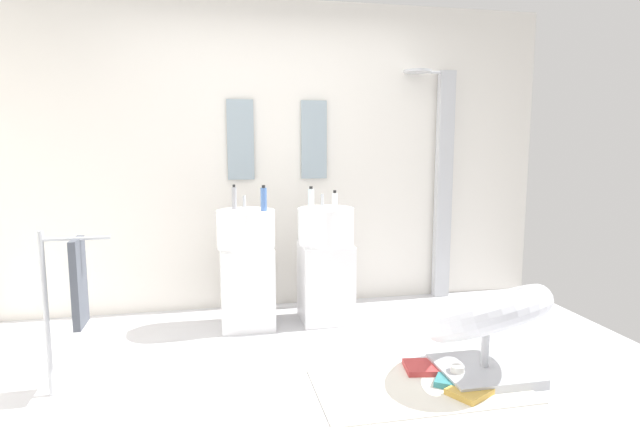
{
  "coord_description": "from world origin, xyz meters",
  "views": [
    {
      "loc": [
        -0.56,
        -2.83,
        1.43
      ],
      "look_at": [
        0.15,
        0.55,
        0.95
      ],
      "focal_mm": 29.11,
      "sensor_mm": 36.0,
      "label": 1
    }
  ],
  "objects_px": {
    "towel_rack": "(74,287)",
    "magazine_red": "(426,367)",
    "magazine_teal": "(460,381)",
    "soap_bottle_blue": "(264,199)",
    "soap_bottle_white": "(335,201)",
    "shower_column": "(442,180)",
    "lounge_chair": "(486,321)",
    "coffee_mug": "(457,373)",
    "magazine_ochre": "(470,391)",
    "soap_bottle_grey": "(234,198)",
    "pedestal_sink_left": "(247,266)",
    "pedestal_sink_right": "(326,262)",
    "soap_bottle_clear": "(311,197)"
  },
  "relations": [
    {
      "from": "coffee_mug",
      "to": "pedestal_sink_right",
      "type": "bearing_deg",
      "value": 113.7
    },
    {
      "from": "soap_bottle_blue",
      "to": "lounge_chair",
      "type": "bearing_deg",
      "value": -42.36
    },
    {
      "from": "magazine_red",
      "to": "soap_bottle_grey",
      "type": "relative_size",
      "value": 1.37
    },
    {
      "from": "lounge_chair",
      "to": "pedestal_sink_right",
      "type": "bearing_deg",
      "value": 121.83
    },
    {
      "from": "pedestal_sink_right",
      "to": "towel_rack",
      "type": "distance_m",
      "value": 1.89
    },
    {
      "from": "magazine_ochre",
      "to": "lounge_chair",
      "type": "bearing_deg",
      "value": 17.63
    },
    {
      "from": "pedestal_sink_left",
      "to": "soap_bottle_white",
      "type": "distance_m",
      "value": 0.85
    },
    {
      "from": "soap_bottle_grey",
      "to": "soap_bottle_blue",
      "type": "relative_size",
      "value": 0.98
    },
    {
      "from": "towel_rack",
      "to": "magazine_ochre",
      "type": "relative_size",
      "value": 4.24
    },
    {
      "from": "magazine_teal",
      "to": "soap_bottle_white",
      "type": "relative_size",
      "value": 1.74
    },
    {
      "from": "magazine_teal",
      "to": "soap_bottle_blue",
      "type": "height_order",
      "value": "soap_bottle_blue"
    },
    {
      "from": "soap_bottle_white",
      "to": "soap_bottle_blue",
      "type": "bearing_deg",
      "value": 171.2
    },
    {
      "from": "pedestal_sink_right",
      "to": "towel_rack",
      "type": "relative_size",
      "value": 1.07
    },
    {
      "from": "lounge_chair",
      "to": "magazine_ochre",
      "type": "distance_m",
      "value": 0.44
    },
    {
      "from": "magazine_ochre",
      "to": "soap_bottle_grey",
      "type": "xyz_separation_m",
      "value": [
        -1.23,
        1.49,
        0.97
      ]
    },
    {
      "from": "pedestal_sink_right",
      "to": "soap_bottle_blue",
      "type": "height_order",
      "value": "soap_bottle_blue"
    },
    {
      "from": "shower_column",
      "to": "magazine_teal",
      "type": "relative_size",
      "value": 7.72
    },
    {
      "from": "shower_column",
      "to": "lounge_chair",
      "type": "height_order",
      "value": "shower_column"
    },
    {
      "from": "soap_bottle_white",
      "to": "towel_rack",
      "type": "bearing_deg",
      "value": -155.64
    },
    {
      "from": "pedestal_sink_left",
      "to": "lounge_chair",
      "type": "xyz_separation_m",
      "value": [
        1.36,
        -1.19,
        -0.13
      ]
    },
    {
      "from": "magazine_red",
      "to": "soap_bottle_blue",
      "type": "distance_m",
      "value": 1.66
    },
    {
      "from": "pedestal_sink_right",
      "to": "soap_bottle_blue",
      "type": "relative_size",
      "value": 5.23
    },
    {
      "from": "towel_rack",
      "to": "soap_bottle_white",
      "type": "height_order",
      "value": "soap_bottle_white"
    },
    {
      "from": "shower_column",
      "to": "soap_bottle_grey",
      "type": "height_order",
      "value": "shower_column"
    },
    {
      "from": "towel_rack",
      "to": "coffee_mug",
      "type": "distance_m",
      "value": 2.28
    },
    {
      "from": "coffee_mug",
      "to": "soap_bottle_grey",
      "type": "distance_m",
      "value": 2.04
    },
    {
      "from": "soap_bottle_white",
      "to": "magazine_teal",
      "type": "bearing_deg",
      "value": -66.41
    },
    {
      "from": "soap_bottle_grey",
      "to": "soap_bottle_clear",
      "type": "distance_m",
      "value": 0.61
    },
    {
      "from": "coffee_mug",
      "to": "pedestal_sink_left",
      "type": "bearing_deg",
      "value": 133.5
    },
    {
      "from": "towel_rack",
      "to": "magazine_teal",
      "type": "distance_m",
      "value": 2.29
    },
    {
      "from": "pedestal_sink_right",
      "to": "shower_column",
      "type": "xyz_separation_m",
      "value": [
        1.18,
        0.42,
        0.6
      ]
    },
    {
      "from": "magazine_ochre",
      "to": "soap_bottle_clear",
      "type": "relative_size",
      "value": 1.36
    },
    {
      "from": "pedestal_sink_right",
      "to": "soap_bottle_blue",
      "type": "xyz_separation_m",
      "value": [
        -0.49,
        -0.07,
        0.53
      ]
    },
    {
      "from": "pedestal_sink_left",
      "to": "soap_bottle_white",
      "type": "relative_size",
      "value": 6.62
    },
    {
      "from": "coffee_mug",
      "to": "soap_bottle_white",
      "type": "relative_size",
      "value": 0.58
    },
    {
      "from": "coffee_mug",
      "to": "soap_bottle_white",
      "type": "distance_m",
      "value": 1.51
    },
    {
      "from": "pedestal_sink_right",
      "to": "soap_bottle_grey",
      "type": "relative_size",
      "value": 5.34
    },
    {
      "from": "shower_column",
      "to": "soap_bottle_grey",
      "type": "xyz_separation_m",
      "value": [
        -1.88,
        -0.34,
        -0.08
      ]
    },
    {
      "from": "magazine_ochre",
      "to": "soap_bottle_white",
      "type": "height_order",
      "value": "soap_bottle_white"
    },
    {
      "from": "lounge_chair",
      "to": "soap_bottle_blue",
      "type": "relative_size",
      "value": 5.53
    },
    {
      "from": "pedestal_sink_left",
      "to": "magazine_ochre",
      "type": "distance_m",
      "value": 1.87
    },
    {
      "from": "magazine_ochre",
      "to": "magazine_red",
      "type": "distance_m",
      "value": 0.37
    },
    {
      "from": "shower_column",
      "to": "magazine_teal",
      "type": "bearing_deg",
      "value": -110.85
    },
    {
      "from": "magazine_ochre",
      "to": "shower_column",
      "type": "bearing_deg",
      "value": 42.34
    },
    {
      "from": "pedestal_sink_right",
      "to": "coffee_mug",
      "type": "xyz_separation_m",
      "value": [
        0.54,
        -1.23,
        -0.42
      ]
    },
    {
      "from": "lounge_chair",
      "to": "towel_rack",
      "type": "height_order",
      "value": "towel_rack"
    },
    {
      "from": "magazine_ochre",
      "to": "soap_bottle_blue",
      "type": "relative_size",
      "value": 1.16
    },
    {
      "from": "towel_rack",
      "to": "magazine_red",
      "type": "height_order",
      "value": "towel_rack"
    },
    {
      "from": "soap_bottle_clear",
      "to": "magazine_ochre",
      "type": "bearing_deg",
      "value": -67.46
    },
    {
      "from": "shower_column",
      "to": "towel_rack",
      "type": "bearing_deg",
      "value": -154.73
    }
  ]
}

